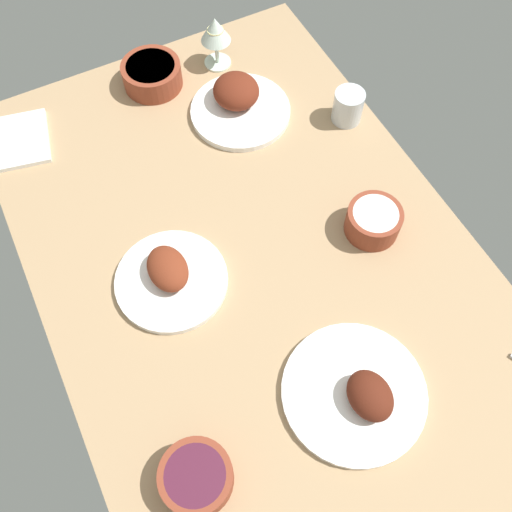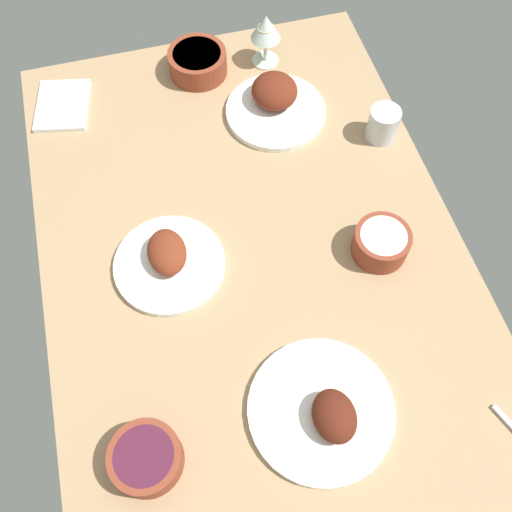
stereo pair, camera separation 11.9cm
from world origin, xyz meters
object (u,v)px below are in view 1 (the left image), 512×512
(plate_center_main, at_px, (238,102))
(plate_near_viewer, at_px, (358,393))
(water_tumbler, at_px, (348,106))
(bowl_soup, at_px, (151,74))
(folded_napkin, at_px, (22,140))
(bowl_onions, at_px, (196,477))
(wine_glass, at_px, (215,32))
(plate_far_side, at_px, (170,276))
(bowl_cream, at_px, (373,221))

(plate_center_main, bearing_deg, plate_near_viewer, 171.02)
(water_tumbler, bearing_deg, bowl_soup, 49.66)
(water_tumbler, bearing_deg, plate_near_viewer, 150.39)
(plate_center_main, xyz_separation_m, bowl_soup, (0.18, 0.16, 0.01))
(water_tumbler, relative_size, folded_napkin, 0.50)
(bowl_onions, height_order, bowl_soup, bowl_soup)
(plate_near_viewer, height_order, folded_napkin, plate_near_viewer)
(plate_center_main, xyz_separation_m, wine_glass, (0.17, -0.02, 0.07))
(plate_far_side, relative_size, bowl_soup, 1.58)
(plate_near_viewer, height_order, bowl_soup, plate_near_viewer)
(bowl_onions, bearing_deg, wine_glass, -27.15)
(bowl_soup, bearing_deg, bowl_cream, -157.14)
(plate_near_viewer, relative_size, wine_glass, 1.96)
(plate_center_main, xyz_separation_m, water_tumbler, (-0.15, -0.22, 0.01))
(plate_near_viewer, bearing_deg, plate_far_side, 29.59)
(plate_center_main, height_order, plate_far_side, plate_center_main)
(plate_far_side, distance_m, folded_napkin, 0.54)
(plate_far_side, bearing_deg, bowl_cream, -100.66)
(bowl_onions, relative_size, folded_napkin, 0.78)
(plate_near_viewer, distance_m, plate_center_main, 0.76)
(plate_near_viewer, relative_size, water_tumbler, 3.34)
(plate_far_side, height_order, wine_glass, wine_glass)
(plate_far_side, relative_size, water_tumbler, 2.86)
(plate_far_side, distance_m, bowl_cream, 0.45)
(plate_far_side, distance_m, bowl_soup, 0.57)
(bowl_onions, bearing_deg, bowl_cream, -61.53)
(bowl_onions, bearing_deg, plate_far_side, -16.23)
(bowl_cream, bearing_deg, bowl_onions, 118.47)
(plate_near_viewer, height_order, bowl_cream, plate_near_viewer)
(bowl_soup, height_order, water_tumbler, water_tumbler)
(wine_glass, bearing_deg, bowl_soup, 87.81)
(plate_near_viewer, distance_m, plate_far_side, 0.44)
(plate_near_viewer, bearing_deg, folded_napkin, 23.74)
(plate_near_viewer, bearing_deg, bowl_onions, 89.79)
(folded_napkin, bearing_deg, bowl_cream, -133.84)
(bowl_soup, xyz_separation_m, folded_napkin, (-0.03, 0.35, -0.03))
(plate_center_main, relative_size, bowl_soup, 1.65)
(wine_glass, bearing_deg, bowl_onions, 152.85)
(wine_glass, xyz_separation_m, folded_napkin, (-0.02, 0.53, -0.09))
(plate_center_main, bearing_deg, folded_napkin, 74.14)
(plate_near_viewer, relative_size, bowl_soup, 1.84)
(plate_center_main, distance_m, folded_napkin, 0.53)
(plate_near_viewer, relative_size, folded_napkin, 1.67)
(bowl_onions, distance_m, wine_glass, 1.03)
(plate_near_viewer, xyz_separation_m, bowl_onions, (0.00, 0.33, 0.01))
(bowl_cream, relative_size, folded_napkin, 0.72)
(bowl_cream, xyz_separation_m, water_tumbler, (0.30, -0.12, 0.01))
(bowl_cream, xyz_separation_m, folded_napkin, (0.59, 0.62, -0.03))
(wine_glass, bearing_deg, plate_far_side, 146.09)
(plate_center_main, distance_m, bowl_cream, 0.46)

